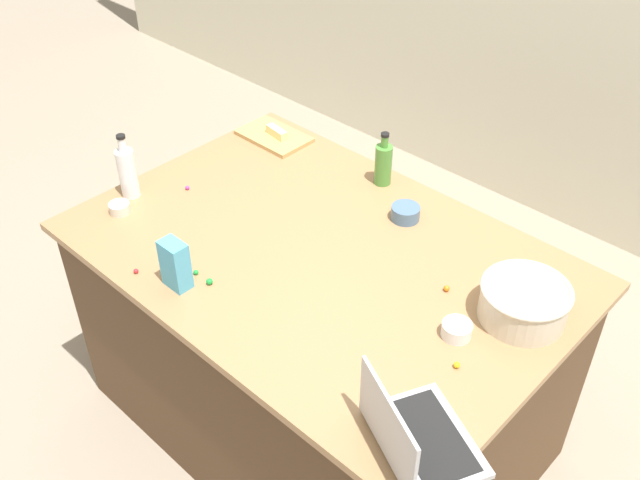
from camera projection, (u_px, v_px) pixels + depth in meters
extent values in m
plane|color=gray|center=(320.00, 419.00, 3.02)|extent=(12.00, 12.00, 0.00)
cube|color=#4C331E|center=(320.00, 347.00, 2.75)|extent=(1.63, 1.09, 0.87)
cube|color=#9E754C|center=(320.00, 255.00, 2.48)|extent=(1.69, 1.15, 0.03)
cube|color=#B7B7BC|center=(426.00, 440.00, 1.85)|extent=(0.37, 0.33, 0.02)
cube|color=black|center=(429.00, 437.00, 1.85)|extent=(0.31, 0.26, 0.00)
cube|color=#B7B7BC|center=(387.00, 427.00, 1.75)|extent=(0.27, 0.14, 0.20)
cube|color=#333842|center=(389.00, 426.00, 1.75)|extent=(0.24, 0.12, 0.18)
cylinder|color=beige|center=(524.00, 303.00, 2.18)|extent=(0.27, 0.27, 0.11)
cylinder|color=black|center=(524.00, 302.00, 2.18)|extent=(0.22, 0.22, 0.10)
torus|color=beige|center=(527.00, 289.00, 2.15)|extent=(0.28, 0.28, 0.02)
cylinder|color=#4C8C38|center=(383.00, 165.00, 2.75)|extent=(0.07, 0.07, 0.16)
cylinder|color=#4C8C38|center=(385.00, 142.00, 2.69)|extent=(0.03, 0.03, 0.05)
cylinder|color=black|center=(385.00, 135.00, 2.67)|extent=(0.03, 0.03, 0.01)
cylinder|color=white|center=(128.00, 173.00, 2.68)|extent=(0.07, 0.07, 0.19)
cylinder|color=white|center=(122.00, 145.00, 2.60)|extent=(0.03, 0.03, 0.05)
cylinder|color=black|center=(121.00, 137.00, 2.58)|extent=(0.03, 0.03, 0.01)
cube|color=tan|center=(274.00, 136.00, 3.07)|extent=(0.30, 0.19, 0.02)
cube|color=#F4E58C|center=(277.00, 132.00, 3.04)|extent=(0.11, 0.05, 0.04)
cylinder|color=white|center=(457.00, 330.00, 2.14)|extent=(0.09, 0.09, 0.05)
cylinder|color=beige|center=(120.00, 208.00, 2.64)|extent=(0.08, 0.08, 0.04)
cylinder|color=slate|center=(405.00, 213.00, 2.60)|extent=(0.10, 0.10, 0.05)
cube|color=#4CA5CC|center=(175.00, 265.00, 2.28)|extent=(0.09, 0.06, 0.17)
sphere|color=green|center=(196.00, 272.00, 2.37)|extent=(0.02, 0.02, 0.02)
sphere|color=yellow|center=(457.00, 365.00, 2.05)|extent=(0.02, 0.02, 0.02)
sphere|color=red|center=(136.00, 271.00, 2.37)|extent=(0.02, 0.02, 0.02)
sphere|color=#CC3399|center=(187.00, 188.00, 2.76)|extent=(0.02, 0.02, 0.02)
sphere|color=orange|center=(447.00, 288.00, 2.31)|extent=(0.02, 0.02, 0.02)
sphere|color=green|center=(210.00, 281.00, 2.33)|extent=(0.02, 0.02, 0.02)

